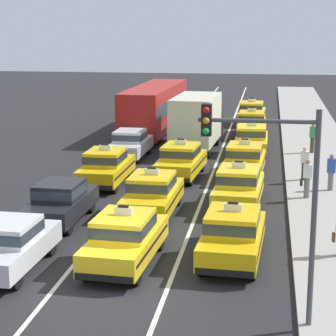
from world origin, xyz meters
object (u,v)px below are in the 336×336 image
(taxi_right_nearest, at_px, (233,234))
(pedestrian_far_corner, at_px, (307,179))
(taxi_left_sixth, at_px, (174,104))
(taxi_right_second, at_px, (239,186))
(taxi_center_third, at_px, (181,160))
(taxi_right_fifth, at_px, (252,123))
(taxi_center_second, at_px, (152,194))
(sedan_left_fourth, at_px, (130,143))
(taxi_right_third, at_px, (244,160))
(traffic_light_pole, at_px, (274,179))
(bus_left_fifth, at_px, (155,107))
(box_truck_center_fourth, at_px, (198,120))
(taxi_center_nearest, at_px, (125,238))
(taxi_left_third, at_px, (106,166))
(taxi_right_fourth, at_px, (252,139))
(pedestrian_trailing, at_px, (313,138))
(sedan_left_second, at_px, (61,201))
(sedan_left_nearest, at_px, (10,244))
(taxi_right_sixth, at_px, (252,112))
(pedestrian_mid_block, at_px, (331,172))
(pedestrian_near_crosswalk, at_px, (304,163))

(taxi_right_nearest, height_order, pedestrian_far_corner, taxi_right_nearest)
(taxi_left_sixth, bearing_deg, taxi_right_second, -76.29)
(taxi_center_third, bearing_deg, taxi_right_fifth, 76.17)
(taxi_center_second, bearing_deg, sedan_left_fourth, 106.47)
(taxi_right_third, xyz_separation_m, traffic_light_pole, (1.28, -16.09, 2.94))
(sedan_left_fourth, distance_m, bus_left_fifth, 8.45)
(box_truck_center_fourth, xyz_separation_m, taxi_right_third, (3.04, -6.88, -0.90))
(taxi_center_nearest, distance_m, taxi_center_second, 5.46)
(taxi_left_third, height_order, sedan_left_fourth, taxi_left_third)
(taxi_left_sixth, distance_m, taxi_right_nearest, 33.85)
(taxi_right_fourth, distance_m, pedestrian_trailing, 3.45)
(taxi_right_nearest, bearing_deg, sedan_left_second, 155.24)
(sedan_left_second, height_order, taxi_center_third, taxi_center_third)
(sedan_left_nearest, distance_m, sedan_left_fourth, 17.13)
(taxi_right_sixth, height_order, pedestrian_trailing, taxi_right_sixth)
(taxi_center_second, bearing_deg, pedestrian_mid_block, 31.97)
(pedestrian_near_crosswalk, relative_size, traffic_light_pole, 0.28)
(sedan_left_fourth, xyz_separation_m, pedestrian_mid_block, (10.39, -6.21, 0.13))
(pedestrian_far_corner, bearing_deg, taxi_right_fifth, 100.01)
(taxi_right_sixth, height_order, pedestrian_far_corner, taxi_right_sixth)
(pedestrian_mid_block, bearing_deg, taxi_right_fifth, 105.25)
(sedan_left_nearest, bearing_deg, taxi_right_second, 51.08)
(taxi_center_third, bearing_deg, taxi_right_sixth, 80.81)
(bus_left_fifth, xyz_separation_m, taxi_right_fifth, (6.55, -0.26, -0.94))
(box_truck_center_fourth, bearing_deg, sedan_left_fourth, -137.84)
(pedestrian_near_crosswalk, bearing_deg, pedestrian_trailing, 83.49)
(sedan_left_nearest, distance_m, taxi_right_sixth, 31.33)
(bus_left_fifth, xyz_separation_m, box_truck_center_fourth, (3.52, -5.28, -0.04))
(pedestrian_mid_block, bearing_deg, taxi_right_second, -144.50)
(taxi_right_fourth, relative_size, taxi_right_sixth, 0.99)
(sedan_left_second, relative_size, traffic_light_pole, 0.78)
(taxi_center_second, bearing_deg, box_truck_center_fourth, 88.84)
(taxi_right_second, xyz_separation_m, pedestrian_mid_block, (3.93, 2.80, 0.10))
(box_truck_center_fourth, relative_size, pedestrian_mid_block, 4.33)
(taxi_left_sixth, bearing_deg, sedan_left_second, -89.97)
(taxi_right_second, relative_size, traffic_light_pole, 0.83)
(taxi_left_third, bearing_deg, traffic_light_pole, -60.96)
(taxi_center_third, bearing_deg, box_truck_center_fourth, 89.86)
(taxi_right_third, xyz_separation_m, taxi_right_fifth, (-0.00, 11.90, 0.00))
(pedestrian_far_corner, bearing_deg, taxi_right_nearest, -109.54)
(traffic_light_pole, bearing_deg, taxi_right_third, 94.55)
(taxi_right_sixth, height_order, pedestrian_mid_block, taxi_right_sixth)
(taxi_right_sixth, xyz_separation_m, pedestrian_far_corner, (2.96, -21.20, 0.10))
(pedestrian_trailing, bearing_deg, taxi_right_fifth, 122.01)
(taxi_center_third, bearing_deg, pedestrian_far_corner, -30.34)
(taxi_center_second, xyz_separation_m, taxi_right_nearest, (3.40, -4.54, 0.00))
(taxi_center_second, xyz_separation_m, pedestrian_mid_block, (7.22, 4.51, 0.10))
(taxi_left_third, distance_m, taxi_right_fourth, 10.50)
(taxi_right_sixth, height_order, pedestrian_near_crosswalk, taxi_right_sixth)
(taxi_right_fifth, bearing_deg, pedestrian_mid_block, -74.75)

